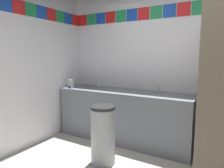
{
  "coord_description": "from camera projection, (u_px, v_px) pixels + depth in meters",
  "views": [
    {
      "loc": [
        0.66,
        -1.64,
        1.43
      ],
      "look_at": [
        -0.91,
        1.06,
        1.01
      ],
      "focal_mm": 32.44,
      "sensor_mm": 36.0,
      "label": 1
    }
  ],
  "objects": [
    {
      "name": "wall_back",
      "position": [
        182.0,
        66.0,
        3.21
      ],
      "size": [
        4.08,
        0.09,
        2.57
      ],
      "color": "silver",
      "rests_on": "ground_plane"
    },
    {
      "name": "wall_side",
      "position": [
        0.0,
        67.0,
        2.8
      ],
      "size": [
        0.09,
        3.32,
        2.57
      ],
      "color": "silver",
      "rests_on": "ground_plane"
    },
    {
      "name": "vanity_counter",
      "position": [
        124.0,
        115.0,
        3.45
      ],
      "size": [
        2.29,
        0.61,
        0.86
      ],
      "color": "slate",
      "rests_on": "ground_plane"
    },
    {
      "name": "faucet_left",
      "position": [
        99.0,
        85.0,
        3.75
      ],
      "size": [
        0.04,
        0.1,
        0.14
      ],
      "color": "silver",
      "rests_on": "vanity_counter"
    },
    {
      "name": "faucet_right",
      "position": [
        159.0,
        90.0,
        3.18
      ],
      "size": [
        0.04,
        0.1,
        0.14
      ],
      "color": "silver",
      "rests_on": "vanity_counter"
    },
    {
      "name": "soap_dispenser",
      "position": [
        71.0,
        84.0,
        3.73
      ],
      "size": [
        0.09,
        0.09,
        0.16
      ],
      "color": "#B7BABF",
      "rests_on": "vanity_counter"
    },
    {
      "name": "stall_divider",
      "position": [
        221.0,
        98.0,
        2.14
      ],
      "size": [
        0.92,
        1.32,
        2.0
      ],
      "color": "#726651",
      "rests_on": "ground_plane"
    },
    {
      "name": "trash_bin",
      "position": [
        103.0,
        135.0,
        2.7
      ],
      "size": [
        0.33,
        0.33,
        0.79
      ],
      "color": "#999EA3",
      "rests_on": "ground_plane"
    }
  ]
}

